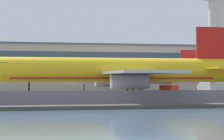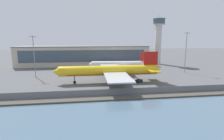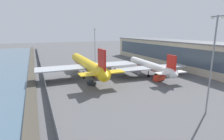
{
  "view_description": "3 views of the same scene",
  "coord_description": "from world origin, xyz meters",
  "px_view_note": "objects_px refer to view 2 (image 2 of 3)",
  "views": [
    {
      "loc": [
        -19.87,
        -76.08,
        3.94
      ],
      "look_at": [
        -3.76,
        4.48,
        5.52
      ],
      "focal_mm": 70.0,
      "sensor_mm": 36.0,
      "label": 1
    },
    {
      "loc": [
        -13.13,
        -74.22,
        19.67
      ],
      "look_at": [
        -2.46,
        2.26,
        5.57
      ],
      "focal_mm": 28.0,
      "sensor_mm": 36.0,
      "label": 2
    },
    {
      "loc": [
        68.3,
        -18.49,
        19.48
      ],
      "look_at": [
        4.02,
        10.25,
        3.65
      ],
      "focal_mm": 28.0,
      "sensor_mm": 36.0,
      "label": 3
    }
  ],
  "objects_px": {
    "cargo_jet_yellow": "(111,71)",
    "passenger_jet_white_red": "(121,64)",
    "control_tower": "(158,37)",
    "baggage_tug": "(139,81)",
    "apron_light_mast_apron_east": "(34,54)",
    "apron_light_mast_apron_west": "(186,51)",
    "ops_van": "(135,69)"
  },
  "relations": [
    {
      "from": "cargo_jet_yellow",
      "to": "ops_van",
      "type": "xyz_separation_m",
      "value": [
        17.9,
        24.33,
        -4.0
      ]
    },
    {
      "from": "control_tower",
      "to": "apron_light_mast_apron_west",
      "type": "relative_size",
      "value": 1.61
    },
    {
      "from": "baggage_tug",
      "to": "apron_light_mast_apron_east",
      "type": "height_order",
      "value": "apron_light_mast_apron_east"
    },
    {
      "from": "apron_light_mast_apron_west",
      "to": "baggage_tug",
      "type": "bearing_deg",
      "value": -150.43
    },
    {
      "from": "ops_van",
      "to": "apron_light_mast_apron_west",
      "type": "bearing_deg",
      "value": -16.38
    },
    {
      "from": "control_tower",
      "to": "apron_light_mast_apron_west",
      "type": "height_order",
      "value": "control_tower"
    },
    {
      "from": "baggage_tug",
      "to": "cargo_jet_yellow",
      "type": "bearing_deg",
      "value": 170.14
    },
    {
      "from": "cargo_jet_yellow",
      "to": "control_tower",
      "type": "distance_m",
      "value": 69.87
    },
    {
      "from": "apron_light_mast_apron_west",
      "to": "apron_light_mast_apron_east",
      "type": "distance_m",
      "value": 81.81
    },
    {
      "from": "ops_van",
      "to": "cargo_jet_yellow",
      "type": "bearing_deg",
      "value": -126.33
    },
    {
      "from": "cargo_jet_yellow",
      "to": "apron_light_mast_apron_west",
      "type": "xyz_separation_m",
      "value": [
        45.19,
        16.31,
        7.42
      ]
    },
    {
      "from": "cargo_jet_yellow",
      "to": "ops_van",
      "type": "height_order",
      "value": "cargo_jet_yellow"
    },
    {
      "from": "passenger_jet_white_red",
      "to": "apron_light_mast_apron_west",
      "type": "distance_m",
      "value": 37.82
    },
    {
      "from": "apron_light_mast_apron_west",
      "to": "apron_light_mast_apron_east",
      "type": "height_order",
      "value": "apron_light_mast_apron_west"
    },
    {
      "from": "ops_van",
      "to": "apron_light_mast_apron_east",
      "type": "distance_m",
      "value": 56.13
    },
    {
      "from": "passenger_jet_white_red",
      "to": "apron_light_mast_apron_east",
      "type": "bearing_deg",
      "value": -167.85
    },
    {
      "from": "passenger_jet_white_red",
      "to": "apron_light_mast_apron_east",
      "type": "distance_m",
      "value": 47.85
    },
    {
      "from": "control_tower",
      "to": "apron_light_mast_apron_west",
      "type": "bearing_deg",
      "value": -87.29
    },
    {
      "from": "passenger_jet_white_red",
      "to": "control_tower",
      "type": "relative_size",
      "value": 1.03
    },
    {
      "from": "ops_van",
      "to": "control_tower",
      "type": "bearing_deg",
      "value": 47.67
    },
    {
      "from": "control_tower",
      "to": "baggage_tug",
      "type": "bearing_deg",
      "value": -119.49
    },
    {
      "from": "cargo_jet_yellow",
      "to": "passenger_jet_white_red",
      "type": "xyz_separation_m",
      "value": [
        9.59,
        25.87,
        -1.04
      ]
    },
    {
      "from": "baggage_tug",
      "to": "apron_light_mast_apron_east",
      "type": "distance_m",
      "value": 53.55
    },
    {
      "from": "baggage_tug",
      "to": "apron_light_mast_apron_west",
      "type": "height_order",
      "value": "apron_light_mast_apron_west"
    },
    {
      "from": "control_tower",
      "to": "passenger_jet_white_red",
      "type": "bearing_deg",
      "value": -141.91
    },
    {
      "from": "cargo_jet_yellow",
      "to": "control_tower",
      "type": "bearing_deg",
      "value": 50.33
    },
    {
      "from": "ops_van",
      "to": "passenger_jet_white_red",
      "type": "bearing_deg",
      "value": 169.55
    },
    {
      "from": "apron_light_mast_apron_west",
      "to": "ops_van",
      "type": "bearing_deg",
      "value": 163.62
    },
    {
      "from": "baggage_tug",
      "to": "control_tower",
      "type": "bearing_deg",
      "value": 60.51
    },
    {
      "from": "control_tower",
      "to": "apron_light_mast_apron_east",
      "type": "distance_m",
      "value": 88.5
    },
    {
      "from": "apron_light_mast_apron_west",
      "to": "apron_light_mast_apron_east",
      "type": "relative_size",
      "value": 1.09
    },
    {
      "from": "cargo_jet_yellow",
      "to": "passenger_jet_white_red",
      "type": "relative_size",
      "value": 1.29
    }
  ]
}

